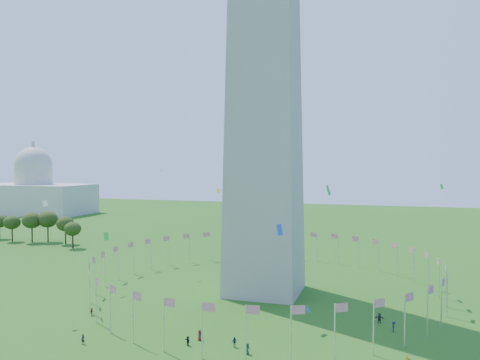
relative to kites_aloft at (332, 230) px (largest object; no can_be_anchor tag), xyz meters
name	(u,v)px	position (x,y,z in m)	size (l,w,h in m)	color
flag_ring	(265,273)	(-18.49, 25.85, -14.65)	(80.24, 80.24, 9.00)	silver
capitol_building	(34,176)	(-198.49, 155.85, 3.85)	(70.00, 35.00, 46.00)	beige
kites_aloft	(332,230)	(0.00, 0.00, 0.00)	(101.19, 79.18, 30.44)	yellow
tree_line_west	(24,228)	(-125.80, 66.78, -13.60)	(55.39, 15.61, 12.42)	#38501A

